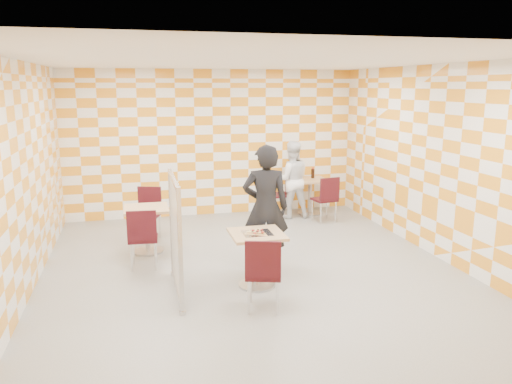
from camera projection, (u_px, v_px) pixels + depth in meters
room_shell at (244, 165)px, 7.51m from camera, size 7.00×7.00×7.00m
main_table at (257, 250)px, 6.69m from camera, size 0.70×0.70×0.75m
second_table at (310, 190)px, 10.52m from camera, size 0.70×0.70×0.75m
empty_table at (147, 222)px, 8.08m from camera, size 0.70×0.70×0.75m
chair_main_front at (263, 269)px, 5.89m from camera, size 0.53×0.54×0.92m
chair_second_front at (327, 196)px, 9.82m from camera, size 0.48×0.49×0.92m
chair_second_side at (285, 190)px, 10.36m from camera, size 0.45×0.44×0.92m
chair_empty_near at (143, 234)px, 7.28m from camera, size 0.45×0.46×0.92m
chair_empty_far at (148, 209)px, 8.78m from camera, size 0.54×0.54×0.92m
partition at (176, 236)px, 6.39m from camera, size 0.08×1.38×1.55m
man_dark at (266, 207)px, 7.30m from camera, size 0.75×0.57×1.85m
man_white at (291, 180)px, 10.19m from camera, size 0.83×0.68×1.58m
pizza_on_foil at (257, 232)px, 6.62m from camera, size 0.40×0.40×0.04m
sport_bottle at (301, 174)px, 10.56m from camera, size 0.06×0.06×0.20m
soda_bottle at (313, 173)px, 10.55m from camera, size 0.07×0.07×0.23m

